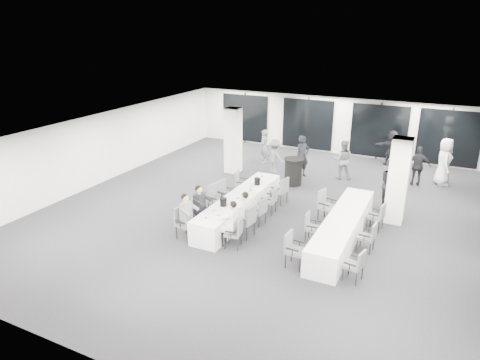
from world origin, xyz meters
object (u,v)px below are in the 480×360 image
Objects in this scene: chair_main_left_near at (184,220)px; chair_main_right_second at (247,219)px; standing_guest_e at (445,159)px; standing_guest_f at (392,146)px; chair_main_left_second at (197,212)px; chair_main_right_far at (281,189)px; chair_main_left_far at (240,182)px; chair_side_left_near at (293,247)px; standing_guest_g at (264,144)px; chair_side_left_mid at (311,225)px; chair_side_right_near at (356,264)px; standing_guest_h at (392,181)px; chair_main_left_mid at (215,197)px; standing_guest_d at (418,164)px; chair_main_right_mid at (259,209)px; chair_side_right_far at (378,215)px; standing_guest_b at (343,157)px; cocktail_table at (293,171)px; ice_bucket_far at (257,181)px; chair_main_right_near at (236,231)px; standing_guest_a at (302,154)px; ice_bucket_near at (223,202)px; banquet_table_main at (240,206)px; banquet_table_side at (342,228)px; chair_main_left_fourth at (224,192)px; chair_main_right_fourth at (271,199)px; chair_side_right_mid at (369,235)px.

chair_main_right_second reaches higher than chair_main_left_near.
standing_guest_f is at bearing 41.07° from standing_guest_e.
chair_main_left_second is 3.44m from chair_main_right_far.
chair_main_left_far is 0.97× the size of chair_side_left_near.
standing_guest_f is at bearing 66.05° from standing_guest_g.
chair_side_left_mid reaches higher than chair_side_right_near.
standing_guest_h reaches higher than chair_main_left_far.
standing_guest_d is (5.86, 5.94, 0.32)m from chair_main_left_mid.
chair_main_right_far is (1.67, 3.01, 0.01)m from chair_main_left_second.
chair_main_right_mid reaches higher than chair_side_right_far.
chair_main_right_second is 0.56× the size of standing_guest_d.
chair_main_left_far is 0.95× the size of chair_main_right_far.
chair_main_left_far is 0.45× the size of standing_guest_h.
standing_guest_e is (3.78, 1.11, 0.14)m from standing_guest_b.
cocktail_table reaches higher than ice_bucket_far.
chair_side_left_mid is at bearing -177.25° from chair_side_left_near.
standing_guest_g reaches higher than chair_main_left_far.
chair_main_right_near is 0.44× the size of standing_guest_h.
chair_side_left_near is at bearing 32.48° from chair_main_left_far.
standing_guest_f reaches higher than chair_main_left_mid.
standing_guest_a is 7.94× the size of ice_bucket_near.
chair_main_right_far is (0.83, 1.65, 0.18)m from banquet_table_main.
chair_main_left_second is at bearing -121.60° from banquet_table_main.
banquet_table_side is 2.34× the size of standing_guest_e.
chair_main_left_fourth is at bearing 171.71° from banquet_table_side.
standing_guest_a reaches higher than chair_side_right_far.
standing_guest_e is at bearing 69.39° from banquet_table_side.
chair_side_left_near is at bearing -149.69° from chair_main_right_fourth.
standing_guest_g is (-2.52, 4.33, 0.31)m from chair_main_right_far.
chair_main_left_near is at bearing 147.25° from chair_main_right_mid.
standing_guest_a reaches higher than chair_main_left_near.
chair_main_right_near is 0.49× the size of standing_guest_f.
standing_guest_a is at bearing 174.02° from chair_main_left_fourth.
cocktail_table is at bearing 174.77° from chair_main_left_near.
standing_guest_b is 7.37× the size of ice_bucket_near.
cocktail_table reaches higher than banquet_table_main.
chair_side_right_far is 4.87m from standing_guest_d.
ice_bucket_far is (-2.06, -4.07, -0.06)m from standing_guest_b.
chair_main_right_near is 0.45× the size of standing_guest_a.
chair_main_right_near is 0.50× the size of standing_guest_d.
standing_guest_f reaches higher than chair_main_right_far.
chair_main_left_second is 9.24m from standing_guest_d.
chair_main_right_mid is (0.27, -3.97, -0.03)m from cocktail_table.
chair_side_left_mid is 1.66m from chair_side_right_mid.
chair_main_right_near is 0.49× the size of standing_guest_b.
ice_bucket_near is at bearing 172.97° from chair_main_right_far.
chair_main_left_near is 0.97× the size of chair_main_right_second.
banquet_table_main is 8.75m from standing_guest_e.
standing_guest_b is at bearing 25.32° from chair_side_right_mid.
chair_side_right_mid is at bearing -48.55° from cocktail_table.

